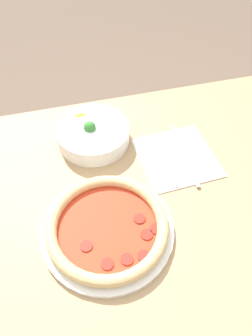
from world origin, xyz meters
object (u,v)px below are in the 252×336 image
at_px(pizza, 107,227).
at_px(knife, 187,157).
at_px(fork, 167,159).
at_px(bowl, 91,133).

distance_m(pizza, knife, 0.29).
bearing_deg(fork, knife, -94.28).
xyz_separation_m(pizza, bowl, (0.02, 0.28, 0.01)).
distance_m(pizza, fork, 0.25).
distance_m(fork, knife, 0.05).
distance_m(pizza, bowl, 0.28).
distance_m(bowl, knife, 0.26).
bearing_deg(pizza, bowl, 86.36).
xyz_separation_m(fork, knife, (0.05, -0.01, -0.00)).
bearing_deg(bowl, knife, -29.00).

